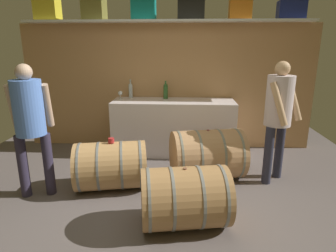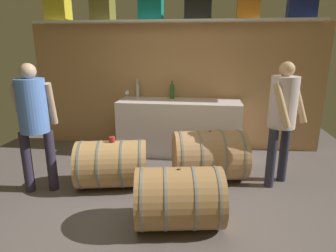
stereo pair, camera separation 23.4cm
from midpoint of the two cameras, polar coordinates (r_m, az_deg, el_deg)
The scene contains 19 objects.
ground_plane at distance 3.69m, azimuth 0.02°, elevation -12.43°, with size 6.05×7.72×0.02m, color #605653.
back_wall_panel at distance 4.99m, azimuth 2.55°, elevation 7.62°, with size 4.85×0.10×2.07m, color tan.
high_shelf_board at distance 4.81m, azimuth 2.55°, elevation 19.85°, with size 4.47×0.40×0.03m, color white.
toolcase_yellow at distance 5.33m, azimuth -19.51°, elevation 20.60°, with size 0.36×0.27×0.34m, color yellow.
toolcase_olive at distance 5.05m, azimuth -11.33°, elevation 21.51°, with size 0.34×0.28×0.34m, color olive.
toolcase_teal at distance 4.87m, azimuth -1.91°, elevation 22.01°, with size 0.37×0.22×0.34m, color #107F77.
toolcase_black at distance 4.81m, azimuth 7.47°, elevation 22.03°, with size 0.41×0.23×0.35m, color black.
toolcase_orange at distance 4.86m, azimuth 16.90°, elevation 21.50°, with size 0.32×0.28×0.36m, color orange.
toolcase_navy at distance 5.02m, azimuth 26.03°, elevation 19.92°, with size 0.39×0.23×0.27m, color navy.
work_cabinet at distance 4.74m, azimuth 3.59°, elevation -0.22°, with size 1.94×0.63×0.87m, color white.
wine_bottle_green at distance 4.80m, azimuth 2.20°, elevation 6.93°, with size 0.07×0.07×0.29m.
wine_bottle_clear at distance 4.95m, azimuth -4.63°, elevation 7.12°, with size 0.07×0.07×0.31m.
wine_glass at distance 4.84m, azimuth -6.65°, elevation 6.44°, with size 0.07×0.07×0.13m.
wine_barrel_near at distance 3.68m, azimuth -9.17°, elevation -7.38°, with size 0.95×0.74×0.60m.
wine_barrel_far at distance 3.86m, azimuth 9.78°, elevation -5.74°, with size 1.03×0.83×0.67m.
wine_barrel_flank at distance 2.89m, azimuth 4.56°, elevation -13.92°, with size 0.92×0.73×0.61m.
tasting_cup at distance 3.56m, azimuth -9.05°, elevation -2.57°, with size 0.07×0.07×0.06m, color red.
winemaker_pouring at distance 3.63m, azimuth -23.20°, elevation 1.90°, with size 0.49×0.42×1.53m.
visitor_tasting at distance 3.82m, azimuth 23.25°, elevation 2.58°, with size 0.50×0.50×1.54m.
Camera 2 is at (0.54, -2.65, 1.72)m, focal length 31.09 mm.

